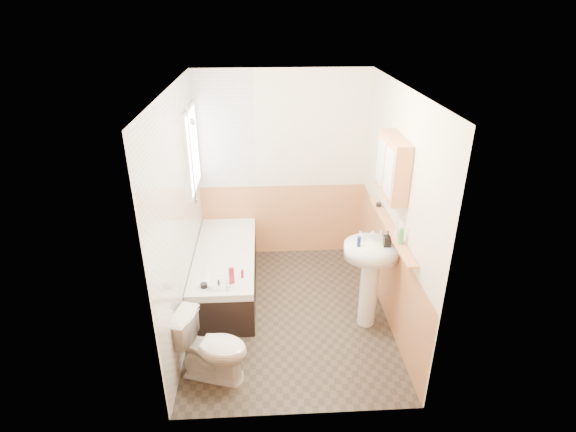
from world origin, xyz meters
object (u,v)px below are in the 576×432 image
Objects in this scene: sink at (371,267)px; pine_shelf at (391,229)px; medicine_cabinet at (392,167)px; bathtub at (226,270)px; toilet at (212,347)px.

sink is 0.45m from pine_shelf.
medicine_cabinet is (-0.03, 0.07, 0.65)m from pine_shelf.
bathtub is 2.68× the size of medicine_cabinet.
pine_shelf is at bearing 27.42° from sink.
medicine_cabinet is at bearing 111.70° from pine_shelf.
bathtub is 1.78m from sink.
sink reaches higher than bathtub.
pine_shelf is at bearing -18.87° from bathtub.
pine_shelf is (1.80, 0.79, 0.77)m from toilet.
medicine_cabinet is at bearing 45.18° from sink.
bathtub is 1.40m from toilet.
bathtub is at bearing 155.28° from sink.
medicine_cabinet is (0.17, 0.18, 1.04)m from sink.
toilet is 0.45× the size of pine_shelf.
bathtub is at bearing 161.13° from pine_shelf.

